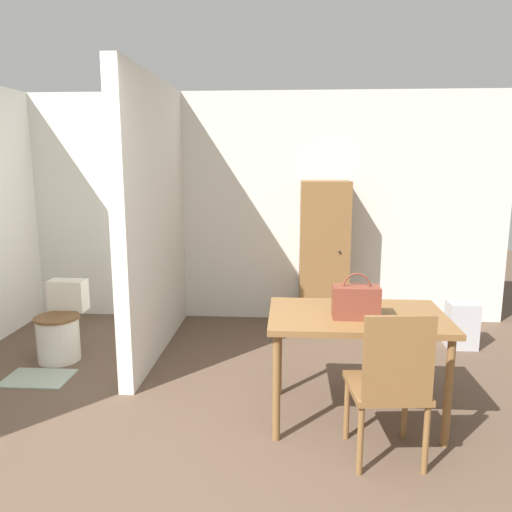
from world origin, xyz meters
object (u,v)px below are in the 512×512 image
handbag (356,302)px  wooden_cabinet (324,255)px  dining_table (357,326)px  toilet (61,328)px  wooden_chair (390,383)px  space_heater (462,325)px

handbag → wooden_cabinet: wooden_cabinet is taller
dining_table → wooden_cabinet: wooden_cabinet is taller
handbag → toilet: bearing=157.9°
toilet → wooden_chair: bearing=-28.6°
dining_table → toilet: 2.71m
handbag → space_heater: (1.22, 1.52, -0.64)m
space_heater → wooden_cabinet: bearing=156.5°
wooden_chair → toilet: bearing=146.2°
toilet → space_heater: bearing=7.7°
toilet → handbag: (2.49, -1.01, 0.58)m
wooden_cabinet → handbag: bearing=-88.2°
toilet → wooden_cabinet: size_ratio=0.43×
dining_table → space_heater: 1.92m
wooden_cabinet → dining_table: bearing=-87.4°
dining_table → toilet: bearing=159.9°
wooden_chair → handbag: bearing=104.3°
dining_table → wooden_cabinet: bearing=92.6°
handbag → dining_table: bearing=75.3°
wooden_chair → toilet: wooden_chair is taller
handbag → space_heater: size_ratio=0.68×
handbag → wooden_chair: bearing=-70.5°
toilet → wooden_cabinet: wooden_cabinet is taller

